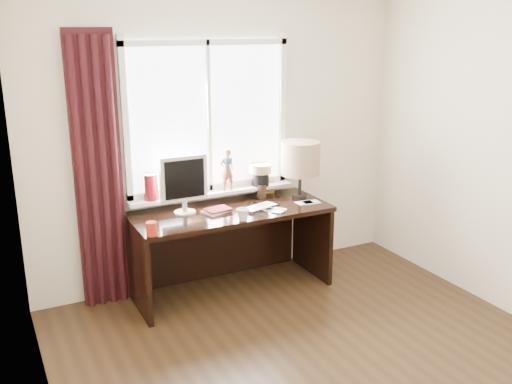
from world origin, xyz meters
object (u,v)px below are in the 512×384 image
monitor (184,181)px  desk (227,233)px  mug (243,214)px  red_cup (151,229)px  laptop (260,207)px  table_lamp (300,159)px

monitor → desk: bearing=1.5°
mug → desk: size_ratio=0.06×
desk → red_cup: bearing=-153.2°
laptop → monitor: bearing=146.3°
mug → red_cup: same height
desk → laptop: bearing=-38.4°
monitor → mug: bearing=-47.5°
laptop → red_cup: red_cup is taller
desk → table_lamp: table_lamp is taller
red_cup → table_lamp: (1.49, 0.34, 0.31)m
mug → red_cup: 0.76m
desk → monitor: (-0.38, -0.01, 0.52)m
laptop → mug: (-0.26, -0.21, 0.04)m
mug → desk: (0.03, 0.40, -0.30)m
mug → table_lamp: size_ratio=0.20×
mug → desk: bearing=86.1°
monitor → table_lamp: (1.09, -0.05, 0.09)m
red_cup → desk: size_ratio=0.06×
desk → table_lamp: (0.70, -0.06, 0.61)m
red_cup → monitor: monitor is taller
mug → laptop: bearing=39.2°
desk → monitor: monitor is taller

